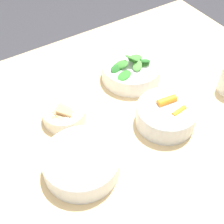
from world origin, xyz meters
The scene contains 5 objects.
dining_table centered at (0.00, 0.00, 0.64)m, with size 1.27×0.92×0.74m.
bowl_carrots centered at (-0.12, 0.07, 0.78)m, with size 0.17×0.17×0.08m.
bowl_greens centered at (-0.15, -0.15, 0.77)m, with size 0.19×0.19×0.10m.
bowl_beans_hotdog centered at (0.15, 0.08, 0.77)m, with size 0.19×0.19×0.06m.
bowl_cookies centered at (0.11, -0.10, 0.77)m, with size 0.13×0.13×0.05m.
Camera 1 is at (0.31, 0.48, 1.43)m, focal length 50.00 mm.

